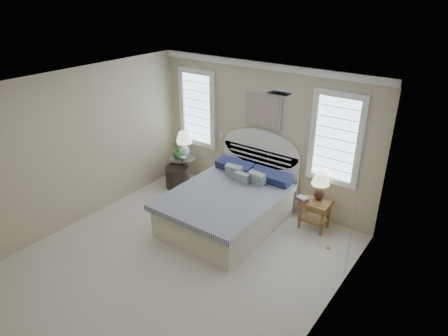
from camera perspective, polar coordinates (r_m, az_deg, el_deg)
floor at (r=6.40m, az=-6.83°, el=-13.27°), size 4.50×5.00×0.01m
ceiling at (r=5.18m, az=-8.37°, el=10.83°), size 4.50×5.00×0.01m
wall_back at (r=7.50m, az=5.61°, el=4.70°), size 4.50×0.02×2.70m
wall_left at (r=7.28m, az=-20.61°, el=2.49°), size 0.02×5.00×2.70m
wall_right at (r=4.61m, az=13.75°, el=-10.14°), size 0.02×5.00×2.70m
crown_molding at (r=7.12m, az=5.89°, el=14.38°), size 4.50×0.08×0.12m
hvac_vent at (r=5.12m, az=8.00°, el=10.46°), size 0.30×0.20×0.02m
switch_plate at (r=8.04m, az=-0.33°, el=4.75°), size 0.08×0.01×0.12m
window_left at (r=8.25m, az=-3.76°, el=8.52°), size 0.90×0.06×1.60m
window_right at (r=6.84m, az=15.73°, el=4.04°), size 0.90×0.06×1.60m
painting at (r=7.31m, az=5.60°, el=8.06°), size 0.74×0.04×0.58m
closet_door at (r=5.67m, az=18.25°, el=-5.35°), size 0.02×1.80×2.40m
bed at (r=7.11m, az=0.95°, el=-4.98°), size 1.72×2.28×1.47m
side_table_left at (r=8.44m, az=-5.90°, el=0.00°), size 0.56×0.56×0.63m
nightstand_right at (r=7.11m, az=12.86°, el=-5.69°), size 0.50×0.40×0.53m
floor_pot at (r=8.43m, az=-6.64°, el=-1.26°), size 0.57×0.57×0.46m
lamp_left at (r=8.24m, az=-5.72°, el=3.75°), size 0.43×0.43×0.55m
lamp_right at (r=6.99m, az=13.60°, el=-2.13°), size 0.32×0.32×0.50m
potted_plant at (r=8.26m, az=-6.69°, el=2.67°), size 0.23×0.23×0.38m
books_left at (r=8.23m, az=-5.86°, el=1.40°), size 0.16×0.11×0.06m
books_right at (r=6.99m, az=11.11°, el=-4.37°), size 0.23×0.20×0.08m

